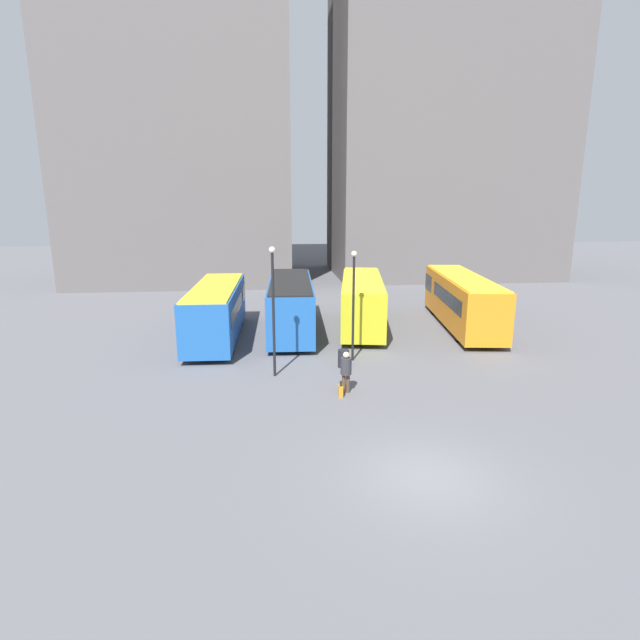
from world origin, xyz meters
TOP-DOWN VIEW (x-y plane):
  - ground_plane at (0.00, 0.00)m, footprint 160.00×160.00m
  - building_block_left at (-12.65, 40.71)m, footprint 20.33×17.95m
  - building_block_right at (13.55, 40.71)m, footprint 22.13×15.37m
  - bus_0 at (-7.52, 15.72)m, footprint 2.77×10.03m
  - bus_1 at (-3.22, 17.09)m, footprint 2.98×10.50m
  - bus_2 at (1.27, 17.72)m, footprint 4.08×10.58m
  - bus_3 at (7.53, 17.20)m, footprint 3.80×11.60m
  - traveler at (-1.38, 6.69)m, footprint 0.48×0.48m
  - suitcase at (-1.66, 6.25)m, footprint 0.21×0.33m
  - lamp_post_0 at (-4.29, 9.01)m, footprint 0.28×0.28m
  - lamp_post_1 at (-0.41, 10.92)m, footprint 0.28×0.28m
  - trash_bin at (-1.02, 9.95)m, footprint 0.52×0.52m

SIDE VIEW (x-z plane):
  - ground_plane at x=0.00m, z-range 0.00..0.00m
  - suitcase at x=-1.66m, z-range -0.10..0.61m
  - trash_bin at x=-1.02m, z-range 0.00..0.85m
  - traveler at x=-1.38m, z-range 0.17..1.92m
  - bus_0 at x=-7.52m, z-range 0.13..3.23m
  - bus_2 at x=1.27m, z-range 0.14..3.23m
  - bus_1 at x=-3.22m, z-range 0.13..3.27m
  - bus_3 at x=7.53m, z-range 0.14..3.34m
  - lamp_post_1 at x=-0.41m, z-range 0.50..5.93m
  - lamp_post_0 at x=-4.29m, z-range 0.51..6.35m
  - building_block_right at x=13.55m, z-range 0.00..37.88m
  - building_block_left at x=-12.65m, z-range 0.00..43.59m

